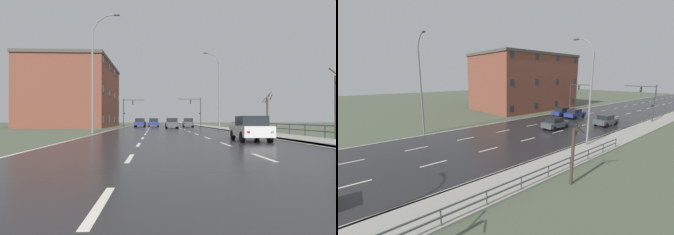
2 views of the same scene
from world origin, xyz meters
TOP-DOWN VIEW (x-y plane):
  - ground_plane at (0.00, 48.00)m, footprint 160.00×160.00m
  - road_asphalt_strip at (0.00, 60.00)m, footprint 14.00×120.00m
  - sidewalk_right at (8.43, 60.00)m, footprint 3.00×120.00m
  - guardrail at (9.85, 22.52)m, footprint 0.07×33.30m
  - street_lamp_midground at (7.46, 37.67)m, footprint 2.34×0.24m
  - street_lamp_left_bank at (-7.43, 26.02)m, footprint 2.76×0.24m
  - traffic_signal_right at (7.06, 56.01)m, footprint 4.68×0.36m
  - traffic_signal_left at (-7.12, 57.09)m, footprint 4.38×0.36m
  - car_far_left at (4.41, 48.19)m, footprint 2.01×4.19m
  - car_mid_centre at (-4.11, 49.39)m, footprint 1.97×4.17m
  - car_distant at (-1.70, 49.61)m, footprint 1.92×4.14m
  - car_near_left at (1.08, 40.81)m, footprint 1.85×4.10m
  - car_far_right at (4.48, 15.17)m, footprint 2.01×4.19m
  - brick_building at (-16.11, 51.19)m, footprint 13.74×21.41m
  - bare_tree_near at (11.10, 16.86)m, footprint 1.29×0.84m
  - bare_tree_mid at (11.28, 29.56)m, footprint 1.09×1.18m

SIDE VIEW (x-z plane):
  - ground_plane at x=0.00m, z-range -0.12..0.00m
  - road_asphalt_strip at x=0.00m, z-range 0.00..0.02m
  - sidewalk_right at x=8.43m, z-range 0.00..0.12m
  - guardrail at x=9.85m, z-range 0.21..1.21m
  - car_far_left at x=4.41m, z-range 0.02..1.59m
  - car_mid_centre at x=-4.11m, z-range 0.02..1.59m
  - car_distant at x=-1.70m, z-range 0.02..1.59m
  - car_near_left at x=1.08m, z-range 0.02..1.59m
  - car_far_right at x=4.48m, z-range 0.02..1.59m
  - bare_tree_mid at x=11.28m, z-range -0.17..4.40m
  - bare_tree_near at x=11.10m, z-range -0.13..4.97m
  - traffic_signal_left at x=-7.12m, z-range 0.87..6.51m
  - traffic_signal_right at x=7.06m, z-range 0.90..6.68m
  - street_lamp_midground at x=7.46m, z-range -0.10..10.72m
  - street_lamp_left_bank at x=-7.43m, z-range -0.15..11.62m
  - brick_building at x=-16.11m, z-range 0.01..11.77m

